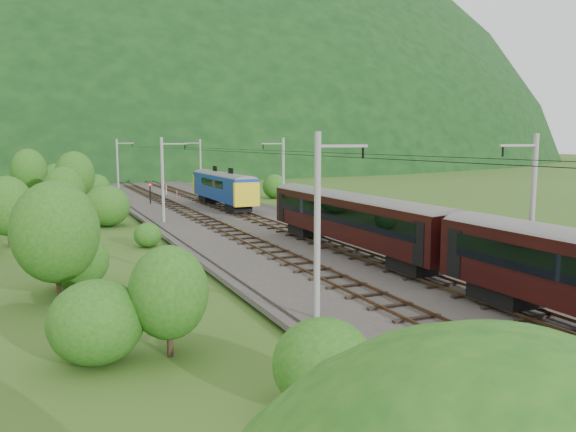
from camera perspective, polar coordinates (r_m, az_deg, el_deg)
name	(u,v)px	position (r m, az deg, el deg)	size (l,w,h in m)	color
ground	(432,307)	(28.09, 14.41, -8.98)	(600.00, 600.00, 0.00)	#355A1C
railbed	(332,263)	(36.14, 4.50, -4.82)	(14.00, 220.00, 0.30)	#38332D
track_left	(298,263)	(35.03, 1.04, -4.83)	(2.40, 220.00, 0.27)	brown
track_right	(364,257)	(37.28, 7.75, -4.14)	(2.40, 220.00, 0.27)	brown
catenary_left	(163,178)	(54.18, -12.55, 3.79)	(2.54, 192.28, 8.00)	gray
catenary_right	(283,175)	(57.88, -0.56, 4.19)	(2.54, 192.28, 8.00)	gray
overhead_wires	(333,154)	(35.31, 4.61, 6.26)	(4.83, 198.00, 0.03)	black
mountain_main	(76,159)	(281.60, -20.72, 5.45)	(504.00, 360.00, 244.00)	black
hazard_post_near	(177,196)	(73.53, -11.21, 2.01)	(0.15, 0.15, 1.36)	red
hazard_post_far	(166,189)	(83.81, -12.28, 2.66)	(0.15, 0.15, 1.40)	red
signal	(150,192)	(71.14, -13.83, 2.39)	(0.27, 0.27, 2.48)	black
vegetation_left	(75,208)	(46.99, -20.81, 0.81)	(13.37, 146.03, 6.94)	#1B5416
vegetation_right	(461,230)	(43.97, 17.15, -1.38)	(5.98, 107.97, 3.05)	#1B5416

